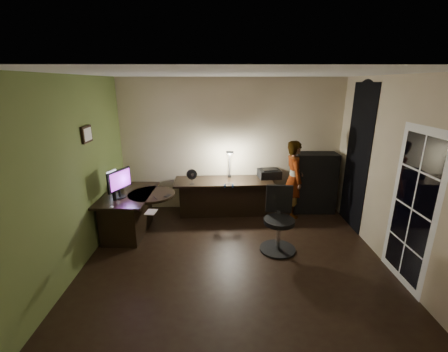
{
  "coord_description": "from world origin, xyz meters",
  "views": [
    {
      "loc": [
        -0.2,
        -4.03,
        2.59
      ],
      "look_at": [
        -0.15,
        1.05,
        1.0
      ],
      "focal_mm": 24.0,
      "sensor_mm": 36.0,
      "label": 1
    }
  ],
  "objects_px": {
    "monitor": "(119,187)",
    "office_chair": "(279,221)",
    "desk_left": "(130,214)",
    "desk_right": "(224,197)",
    "cabinet": "(314,183)",
    "person": "(294,179)"
  },
  "relations": [
    {
      "from": "monitor",
      "to": "office_chair",
      "type": "height_order",
      "value": "monitor"
    },
    {
      "from": "desk_left",
      "to": "office_chair",
      "type": "relative_size",
      "value": 1.27
    },
    {
      "from": "desk_right",
      "to": "office_chair",
      "type": "distance_m",
      "value": 1.66
    },
    {
      "from": "cabinet",
      "to": "office_chair",
      "type": "distance_m",
      "value": 1.86
    },
    {
      "from": "desk_left",
      "to": "monitor",
      "type": "height_order",
      "value": "monitor"
    },
    {
      "from": "cabinet",
      "to": "monitor",
      "type": "xyz_separation_m",
      "value": [
        -3.62,
        -1.12,
        0.31
      ]
    },
    {
      "from": "desk_right",
      "to": "person",
      "type": "relative_size",
      "value": 1.26
    },
    {
      "from": "office_chair",
      "to": "person",
      "type": "relative_size",
      "value": 0.67
    },
    {
      "from": "cabinet",
      "to": "office_chair",
      "type": "relative_size",
      "value": 1.21
    },
    {
      "from": "desk_left",
      "to": "cabinet",
      "type": "relative_size",
      "value": 1.05
    },
    {
      "from": "person",
      "to": "desk_left",
      "type": "bearing_deg",
      "value": 98.44
    },
    {
      "from": "desk_right",
      "to": "monitor",
      "type": "distance_m",
      "value": 2.08
    },
    {
      "from": "desk_left",
      "to": "monitor",
      "type": "distance_m",
      "value": 0.58
    },
    {
      "from": "cabinet",
      "to": "person",
      "type": "relative_size",
      "value": 0.81
    },
    {
      "from": "cabinet",
      "to": "office_chair",
      "type": "bearing_deg",
      "value": -121.93
    },
    {
      "from": "office_chair",
      "to": "person",
      "type": "distance_m",
      "value": 1.45
    },
    {
      "from": "cabinet",
      "to": "person",
      "type": "distance_m",
      "value": 0.56
    },
    {
      "from": "desk_right",
      "to": "desk_left",
      "type": "bearing_deg",
      "value": -156.83
    },
    {
      "from": "person",
      "to": "cabinet",
      "type": "bearing_deg",
      "value": -70.66
    },
    {
      "from": "monitor",
      "to": "desk_left",
      "type": "bearing_deg",
      "value": 87.53
    },
    {
      "from": "desk_right",
      "to": "cabinet",
      "type": "xyz_separation_m",
      "value": [
        1.87,
        0.15,
        0.26
      ]
    },
    {
      "from": "desk_left",
      "to": "cabinet",
      "type": "distance_m",
      "value": 3.67
    }
  ]
}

